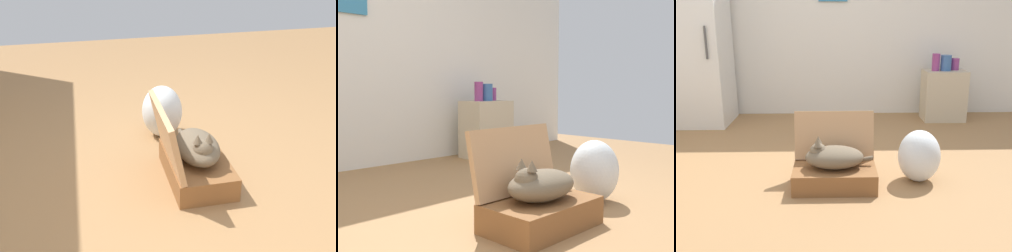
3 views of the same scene
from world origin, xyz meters
TOP-DOWN VIEW (x-y plane):
  - ground_plane at (0.00, 0.00)m, footprint 7.68×7.68m
  - suitcase_base at (0.11, -0.07)m, footprint 0.63×0.38m
  - suitcase_lid at (0.11, 0.14)m, footprint 0.63×0.12m
  - cat at (0.10, -0.06)m, footprint 0.52×0.28m
  - plastic_bag_white at (0.78, 0.03)m, footprint 0.33×0.32m

SIDE VIEW (x-z plane):
  - ground_plane at x=0.00m, z-range 0.00..0.00m
  - suitcase_base at x=0.11m, z-range 0.00..0.16m
  - plastic_bag_white at x=0.78m, z-range 0.00..0.41m
  - cat at x=0.10m, z-range 0.13..0.36m
  - suitcase_lid at x=0.11m, z-range 0.16..0.54m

